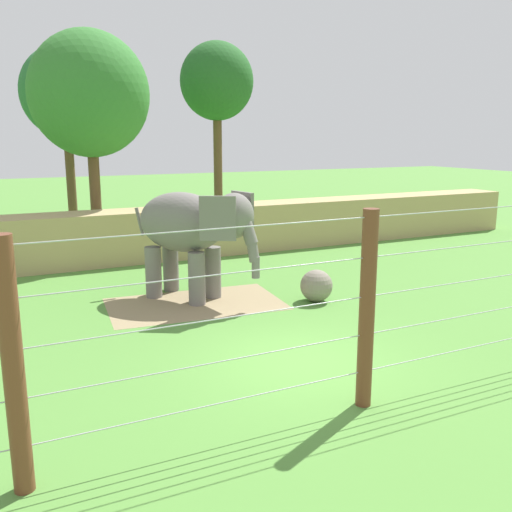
% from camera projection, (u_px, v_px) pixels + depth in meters
% --- Properties ---
extents(ground_plane, '(120.00, 120.00, 0.00)m').
position_uv_depth(ground_plane, '(299.00, 361.00, 11.98)').
color(ground_plane, '#518938').
extents(dirt_patch, '(5.18, 3.41, 0.01)m').
position_uv_depth(dirt_patch, '(195.00, 304.00, 16.09)').
color(dirt_patch, '#937F5B').
rests_on(dirt_patch, ground).
extents(embankment_wall, '(36.00, 1.80, 1.96)m').
position_uv_depth(embankment_wall, '(151.00, 234.00, 21.83)').
color(embankment_wall, tan).
rests_on(embankment_wall, ground).
extents(elephant, '(3.28, 3.85, 3.22)m').
position_uv_depth(elephant, '(191.00, 228.00, 16.19)').
color(elephant, slate).
rests_on(elephant, ground).
extents(enrichment_ball, '(0.94, 0.94, 0.94)m').
position_uv_depth(enrichment_ball, '(316.00, 286.00, 16.25)').
color(enrichment_ball, gray).
rests_on(enrichment_ball, ground).
extents(cable_fence, '(12.24, 0.28, 3.55)m').
position_uv_depth(cable_fence, '(365.00, 310.00, 9.68)').
color(cable_fence, brown).
rests_on(cable_fence, ground).
extents(tree_far_left, '(4.69, 4.69, 8.82)m').
position_uv_depth(tree_far_left, '(89.00, 95.00, 21.97)').
color(tree_far_left, brown).
rests_on(tree_far_left, ground).
extents(tree_left_of_centre, '(4.15, 4.15, 8.96)m').
position_uv_depth(tree_left_of_centre, '(65.00, 93.00, 26.57)').
color(tree_left_of_centre, brown).
rests_on(tree_left_of_centre, ground).
extents(tree_right_of_centre, '(3.67, 3.67, 9.35)m').
position_uv_depth(tree_right_of_centre, '(217.00, 83.00, 27.86)').
color(tree_right_of_centre, brown).
rests_on(tree_right_of_centre, ground).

